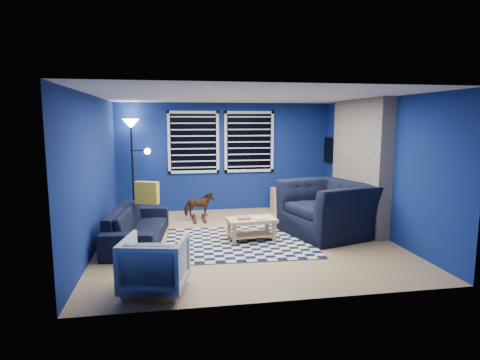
{
  "coord_description": "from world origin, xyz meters",
  "views": [
    {
      "loc": [
        -1.26,
        -6.78,
        2.09
      ],
      "look_at": [
        -0.04,
        0.3,
        1.03
      ],
      "focal_mm": 30.0,
      "sensor_mm": 36.0,
      "label": 1
    }
  ],
  "objects_px": {
    "armchair_big": "(327,209)",
    "floor_lamp": "(132,137)",
    "sofa": "(138,225)",
    "cabinet": "(286,200)",
    "coffee_table": "(251,224)",
    "armchair_bent": "(155,264)",
    "tv": "(333,151)",
    "rocking_horse": "(199,205)"
  },
  "relations": [
    {
      "from": "armchair_big",
      "to": "floor_lamp",
      "type": "xyz_separation_m",
      "value": [
        -3.62,
        2.2,
        1.26
      ]
    },
    {
      "from": "sofa",
      "to": "cabinet",
      "type": "distance_m",
      "value": 3.7
    },
    {
      "from": "coffee_table",
      "to": "sofa",
      "type": "bearing_deg",
      "value": 173.76
    },
    {
      "from": "armchair_big",
      "to": "armchair_bent",
      "type": "bearing_deg",
      "value": -72.69
    },
    {
      "from": "sofa",
      "to": "armchair_bent",
      "type": "bearing_deg",
      "value": -164.04
    },
    {
      "from": "armchair_bent",
      "to": "cabinet",
      "type": "relative_size",
      "value": 1.15
    },
    {
      "from": "armchair_bent",
      "to": "armchair_big",
      "type": "bearing_deg",
      "value": -133.85
    },
    {
      "from": "tv",
      "to": "rocking_horse",
      "type": "xyz_separation_m",
      "value": [
        -3.15,
        -0.48,
        -1.07
      ]
    },
    {
      "from": "tv",
      "to": "armchair_big",
      "type": "xyz_separation_m",
      "value": [
        -0.91,
        -1.95,
        -0.91
      ]
    },
    {
      "from": "rocking_horse",
      "to": "cabinet",
      "type": "distance_m",
      "value": 2.1
    },
    {
      "from": "tv",
      "to": "rocking_horse",
      "type": "relative_size",
      "value": 1.63
    },
    {
      "from": "sofa",
      "to": "floor_lamp",
      "type": "bearing_deg",
      "value": 12.12
    },
    {
      "from": "armchair_bent",
      "to": "rocking_horse",
      "type": "distance_m",
      "value": 3.57
    },
    {
      "from": "armchair_bent",
      "to": "rocking_horse",
      "type": "relative_size",
      "value": 1.25
    },
    {
      "from": "sofa",
      "to": "tv",
      "type": "bearing_deg",
      "value": -60.4
    },
    {
      "from": "cabinet",
      "to": "floor_lamp",
      "type": "bearing_deg",
      "value": 178.01
    },
    {
      "from": "armchair_big",
      "to": "cabinet",
      "type": "relative_size",
      "value": 2.24
    },
    {
      "from": "floor_lamp",
      "to": "armchair_big",
      "type": "bearing_deg",
      "value": -31.29
    },
    {
      "from": "armchair_bent",
      "to": "floor_lamp",
      "type": "relative_size",
      "value": 0.36
    },
    {
      "from": "sofa",
      "to": "armchair_bent",
      "type": "height_order",
      "value": "armchair_bent"
    },
    {
      "from": "armchair_big",
      "to": "floor_lamp",
      "type": "bearing_deg",
      "value": -137.57
    },
    {
      "from": "rocking_horse",
      "to": "coffee_table",
      "type": "height_order",
      "value": "rocking_horse"
    },
    {
      "from": "sofa",
      "to": "rocking_horse",
      "type": "xyz_separation_m",
      "value": [
        1.15,
        1.4,
        0.02
      ]
    },
    {
      "from": "sofa",
      "to": "armchair_big",
      "type": "relative_size",
      "value": 1.39
    },
    {
      "from": "armchair_big",
      "to": "tv",
      "type": "bearing_deg",
      "value": 138.7
    },
    {
      "from": "sofa",
      "to": "coffee_table",
      "type": "relative_size",
      "value": 2.36
    },
    {
      "from": "tv",
      "to": "floor_lamp",
      "type": "height_order",
      "value": "floor_lamp"
    },
    {
      "from": "armchair_big",
      "to": "cabinet",
      "type": "bearing_deg",
      "value": 169.65
    },
    {
      "from": "tv",
      "to": "rocking_horse",
      "type": "bearing_deg",
      "value": -171.39
    },
    {
      "from": "rocking_horse",
      "to": "coffee_table",
      "type": "distance_m",
      "value": 1.8
    },
    {
      "from": "sofa",
      "to": "coffee_table",
      "type": "distance_m",
      "value": 1.96
    },
    {
      "from": "sofa",
      "to": "coffee_table",
      "type": "height_order",
      "value": "sofa"
    },
    {
      "from": "armchair_big",
      "to": "rocking_horse",
      "type": "bearing_deg",
      "value": -139.63
    },
    {
      "from": "rocking_horse",
      "to": "coffee_table",
      "type": "xyz_separation_m",
      "value": [
        0.8,
        -1.61,
        -0.04
      ]
    },
    {
      "from": "armchair_big",
      "to": "rocking_horse",
      "type": "xyz_separation_m",
      "value": [
        -2.24,
        1.48,
        -0.16
      ]
    },
    {
      "from": "rocking_horse",
      "to": "armchair_bent",
      "type": "bearing_deg",
      "value": 156.68
    },
    {
      "from": "rocking_horse",
      "to": "floor_lamp",
      "type": "height_order",
      "value": "floor_lamp"
    },
    {
      "from": "tv",
      "to": "armchair_bent",
      "type": "height_order",
      "value": "tv"
    },
    {
      "from": "tv",
      "to": "cabinet",
      "type": "distance_m",
      "value": 1.58
    },
    {
      "from": "cabinet",
      "to": "sofa",
      "type": "bearing_deg",
      "value": -147.37
    },
    {
      "from": "armchair_big",
      "to": "coffee_table",
      "type": "relative_size",
      "value": 1.7
    },
    {
      "from": "tv",
      "to": "coffee_table",
      "type": "distance_m",
      "value": 3.34
    }
  ]
}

